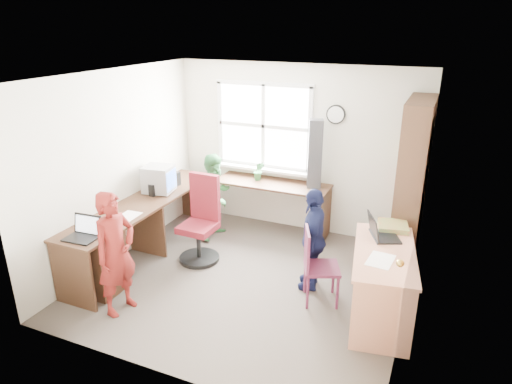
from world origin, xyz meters
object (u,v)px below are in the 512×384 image
Objects in this scene: person_green at (216,196)px; crt_monitor at (159,179)px; l_desk at (140,237)px; laptop_right at (380,232)px; right_desk at (383,269)px; swivel_chair at (201,224)px; person_red at (116,253)px; cd_tower at (315,154)px; person_navy at (313,239)px; bookshelf at (411,190)px; laptop_left at (84,233)px; wooden_chair at (316,263)px; potted_plant at (259,171)px.

crt_monitor is at bearing 137.56° from person_green.
laptop_right is (2.76, 0.53, 0.35)m from l_desk.
right_desk is 2.36m from swivel_chair.
person_red reaches higher than l_desk.
cd_tower is (-1.21, 1.56, 0.68)m from right_desk.
person_green is 1.81m from person_navy.
l_desk is at bearing -87.51° from person_navy.
right_desk is at bearing 61.06° from person_navy.
cd_tower is at bearing 118.60° from right_desk.
laptop_left is at bearing -144.78° from bookshelf.
right_desk is 3.27× the size of crt_monitor.
wooden_chair is 2.52m from laptop_left.
person_red is at bearing -98.35° from swivel_chair.
l_desk is 1.97m from potted_plant.
wooden_chair is at bearing -90.80° from cd_tower.
person_green is (-1.26, -0.55, -0.61)m from cd_tower.
crt_monitor reaches higher than laptop_right.
crt_monitor is at bearing 160.96° from right_desk.
laptop_right is 2.79m from person_red.
person_navy is at bearing -91.97° from cd_tower.
swivel_chair is at bearing 0.24° from person_red.
right_desk is at bearing 13.39° from laptop_left.
cd_tower is (-1.11, 1.25, 0.42)m from laptop_right.
person_navy is (1.74, 1.26, -0.07)m from person_red.
person_green is (-1.77, 1.03, 0.14)m from wooden_chair.
crt_monitor is at bearing -169.63° from cd_tower.
potted_plant is at bearing 133.92° from right_desk.
laptop_left is (-3.11, -2.20, -0.20)m from bookshelf.
bookshelf reaches higher than l_desk.
laptop_right is 0.75m from person_navy.
laptop_right is (2.23, -0.04, 0.33)m from swivel_chair.
person_navy reaches higher than right_desk.
cd_tower reaches higher than swivel_chair.
right_desk is 1.23× the size of swivel_chair.
potted_plant is (-0.81, -0.04, -0.34)m from cd_tower.
potted_plant is at bearing 172.89° from bookshelf.
swivel_chair is at bearing 162.13° from right_desk.
person_navy reaches higher than wooden_chair.
bookshelf is 4.98× the size of crt_monitor.
right_desk is 0.71m from wooden_chair.
laptop_right is 0.37× the size of person_navy.
laptop_left is at bearing -102.11° from l_desk.
person_red is at bearing -10.53° from laptop_left.
person_red reaches higher than person_navy.
person_green is at bearing -174.73° from bookshelf.
swivel_chair is at bearing 58.41° from laptop_left.
right_desk is 3.14m from crt_monitor.
crt_monitor is 0.83m from person_green.
l_desk is 2.83m from laptop_right.
person_red reaches higher than crt_monitor.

